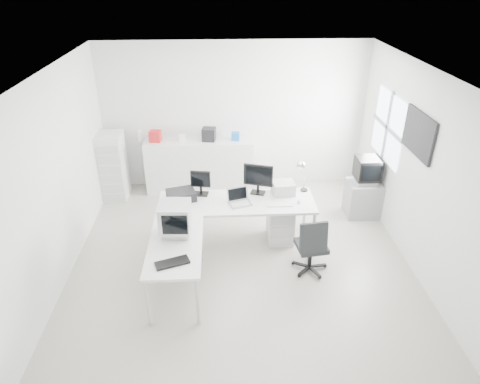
{
  "coord_description": "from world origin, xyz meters",
  "views": [
    {
      "loc": [
        -0.28,
        -5.34,
        3.99
      ],
      "look_at": [
        0.0,
        0.2,
        1.0
      ],
      "focal_mm": 32.0,
      "sensor_mm": 36.0,
      "label": 1
    }
  ],
  "objects_px": {
    "crt_monitor": "(175,218)",
    "office_chair": "(311,243)",
    "crt_tv": "(367,171)",
    "sideboard": "(200,165)",
    "laser_printer": "(283,188)",
    "filing_cabinet": "(113,166)",
    "lcd_monitor_large": "(258,180)",
    "drawer_pedestal": "(280,223)",
    "inkjet_printer": "(181,195)",
    "laptop": "(240,198)",
    "lcd_monitor_small": "(201,183)",
    "tv_cabinet": "(363,199)",
    "main_desk": "(237,222)",
    "side_desk": "(177,267)"
  },
  "relations": [
    {
      "from": "inkjet_printer",
      "to": "filing_cabinet",
      "type": "bearing_deg",
      "value": 114.76
    },
    {
      "from": "crt_tv",
      "to": "office_chair",
      "type": "bearing_deg",
      "value": -129.19
    },
    {
      "from": "laser_printer",
      "to": "tv_cabinet",
      "type": "height_order",
      "value": "laser_printer"
    },
    {
      "from": "filing_cabinet",
      "to": "lcd_monitor_small",
      "type": "bearing_deg",
      "value": -39.49
    },
    {
      "from": "inkjet_printer",
      "to": "lcd_monitor_small",
      "type": "bearing_deg",
      "value": 9.32
    },
    {
      "from": "side_desk",
      "to": "tv_cabinet",
      "type": "distance_m",
      "value": 3.62
    },
    {
      "from": "side_desk",
      "to": "drawer_pedestal",
      "type": "distance_m",
      "value": 1.93
    },
    {
      "from": "crt_monitor",
      "to": "tv_cabinet",
      "type": "relative_size",
      "value": 0.8
    },
    {
      "from": "side_desk",
      "to": "lcd_monitor_small",
      "type": "distance_m",
      "value": 1.5
    },
    {
      "from": "crt_monitor",
      "to": "crt_tv",
      "type": "distance_m",
      "value": 3.5
    },
    {
      "from": "drawer_pedestal",
      "to": "inkjet_printer",
      "type": "height_order",
      "value": "inkjet_printer"
    },
    {
      "from": "laptop",
      "to": "drawer_pedestal",
      "type": "bearing_deg",
      "value": -4.3
    },
    {
      "from": "main_desk",
      "to": "inkjet_printer",
      "type": "xyz_separation_m",
      "value": [
        -0.85,
        0.1,
        0.45
      ]
    },
    {
      "from": "laptop",
      "to": "laser_printer",
      "type": "relative_size",
      "value": 1.03
    },
    {
      "from": "laser_printer",
      "to": "tv_cabinet",
      "type": "bearing_deg",
      "value": 13.45
    },
    {
      "from": "tv_cabinet",
      "to": "crt_tv",
      "type": "bearing_deg",
      "value": 0.0
    },
    {
      "from": "main_desk",
      "to": "lcd_monitor_small",
      "type": "xyz_separation_m",
      "value": [
        -0.55,
        0.25,
        0.57
      ]
    },
    {
      "from": "drawer_pedestal",
      "to": "sideboard",
      "type": "bearing_deg",
      "value": 126.23
    },
    {
      "from": "lcd_monitor_small",
      "to": "drawer_pedestal",
      "type": "bearing_deg",
      "value": 0.53
    },
    {
      "from": "crt_tv",
      "to": "sideboard",
      "type": "xyz_separation_m",
      "value": [
        -2.9,
        1.13,
        -0.35
      ]
    },
    {
      "from": "office_chair",
      "to": "tv_cabinet",
      "type": "relative_size",
      "value": 1.45
    },
    {
      "from": "main_desk",
      "to": "inkjet_printer",
      "type": "relative_size",
      "value": 5.73
    },
    {
      "from": "crt_tv",
      "to": "filing_cabinet",
      "type": "height_order",
      "value": "filing_cabinet"
    },
    {
      "from": "lcd_monitor_large",
      "to": "tv_cabinet",
      "type": "distance_m",
      "value": 2.09
    },
    {
      "from": "laptop",
      "to": "filing_cabinet",
      "type": "xyz_separation_m",
      "value": [
        -2.29,
        1.74,
        -0.23
      ]
    },
    {
      "from": "drawer_pedestal",
      "to": "inkjet_printer",
      "type": "relative_size",
      "value": 1.43
    },
    {
      "from": "main_desk",
      "to": "tv_cabinet",
      "type": "bearing_deg",
      "value": 18.28
    },
    {
      "from": "main_desk",
      "to": "sideboard",
      "type": "xyz_separation_m",
      "value": [
        -0.64,
        1.88,
        0.14
      ]
    },
    {
      "from": "inkjet_printer",
      "to": "laptop",
      "type": "bearing_deg",
      "value": -29.77
    },
    {
      "from": "lcd_monitor_large",
      "to": "laser_printer",
      "type": "relative_size",
      "value": 1.41
    },
    {
      "from": "lcd_monitor_large",
      "to": "main_desk",
      "type": "bearing_deg",
      "value": -126.99
    },
    {
      "from": "side_desk",
      "to": "lcd_monitor_large",
      "type": "relative_size",
      "value": 2.91
    },
    {
      "from": "tv_cabinet",
      "to": "filing_cabinet",
      "type": "height_order",
      "value": "filing_cabinet"
    },
    {
      "from": "main_desk",
      "to": "sideboard",
      "type": "distance_m",
      "value": 1.99
    },
    {
      "from": "inkjet_printer",
      "to": "crt_monitor",
      "type": "height_order",
      "value": "crt_monitor"
    },
    {
      "from": "drawer_pedestal",
      "to": "laser_printer",
      "type": "height_order",
      "value": "laser_printer"
    },
    {
      "from": "filing_cabinet",
      "to": "tv_cabinet",
      "type": "bearing_deg",
      "value": -11.2
    },
    {
      "from": "lcd_monitor_large",
      "to": "crt_tv",
      "type": "relative_size",
      "value": 0.96
    },
    {
      "from": "lcd_monitor_small",
      "to": "laser_printer",
      "type": "relative_size",
      "value": 1.14
    },
    {
      "from": "lcd_monitor_small",
      "to": "laptop",
      "type": "relative_size",
      "value": 1.11
    },
    {
      "from": "laser_printer",
      "to": "filing_cabinet",
      "type": "distance_m",
      "value": 3.31
    },
    {
      "from": "crt_monitor",
      "to": "office_chair",
      "type": "relative_size",
      "value": 0.55
    },
    {
      "from": "laser_printer",
      "to": "crt_tv",
      "type": "xyz_separation_m",
      "value": [
        1.51,
        0.53,
        0.01
      ]
    },
    {
      "from": "laptop",
      "to": "crt_monitor",
      "type": "relative_size",
      "value": 0.69
    },
    {
      "from": "inkjet_printer",
      "to": "office_chair",
      "type": "height_order",
      "value": "office_chair"
    },
    {
      "from": "drawer_pedestal",
      "to": "laser_printer",
      "type": "relative_size",
      "value": 1.76
    },
    {
      "from": "filing_cabinet",
      "to": "lcd_monitor_large",
      "type": "bearing_deg",
      "value": -28.24
    },
    {
      "from": "laser_printer",
      "to": "main_desk",
      "type": "bearing_deg",
      "value": -169.43
    },
    {
      "from": "laptop",
      "to": "tv_cabinet",
      "type": "distance_m",
      "value": 2.43
    },
    {
      "from": "drawer_pedestal",
      "to": "sideboard",
      "type": "xyz_separation_m",
      "value": [
        -1.34,
        1.83,
        0.21
      ]
    }
  ]
}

